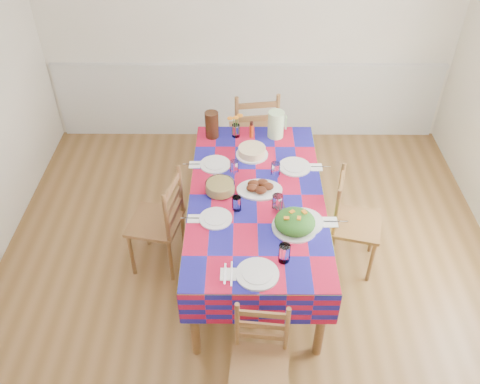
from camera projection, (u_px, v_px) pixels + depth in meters
name	position (u px, v px, depth m)	size (l,w,h in m)	color
room	(252.00, 169.00, 3.42)	(4.58, 5.08, 2.78)	brown
wainscot	(248.00, 98.00, 5.88)	(4.41, 0.06, 0.92)	silver
dining_table	(256.00, 203.00, 4.14)	(1.09, 2.02, 0.79)	brown
setting_near_head	(266.00, 266.00, 3.45)	(0.48, 0.32, 0.14)	white
setting_left_near	(223.00, 213.00, 3.88)	(0.46, 0.27, 0.12)	white
setting_left_far	(221.00, 165.00, 4.34)	(0.48, 0.29, 0.13)	white
setting_right_near	(295.00, 215.00, 3.85)	(0.57, 0.33, 0.15)	white
setting_right_far	(289.00, 168.00, 4.31)	(0.52, 0.30, 0.13)	white
meat_platter	(259.00, 188.00, 4.11)	(0.37, 0.27, 0.07)	white
salad_platter	(295.00, 222.00, 3.75)	(0.34, 0.34, 0.14)	white
pasta_bowl	(220.00, 187.00, 4.09)	(0.24, 0.24, 0.09)	white
cake	(252.00, 152.00, 4.48)	(0.29, 0.29, 0.08)	white
serving_utensils	(279.00, 203.00, 4.00)	(0.13, 0.29, 0.01)	black
flower_vase	(236.00, 127.00, 4.67)	(0.15, 0.12, 0.23)	white
hot_sauce	(251.00, 130.00, 4.67)	(0.04, 0.04, 0.16)	#BF350F
green_pitcher	(276.00, 124.00, 4.65)	(0.15, 0.15, 0.25)	#BEEEA8
tea_pitcher	(212.00, 125.00, 4.65)	(0.13, 0.13, 0.25)	black
name_card	(257.00, 289.00, 3.33)	(0.09, 0.03, 0.02)	white
chair_near	(260.00, 362.00, 3.34)	(0.41, 0.40, 0.85)	brown
chair_far	(254.00, 135.00, 5.23)	(0.52, 0.50, 1.06)	brown
chair_left	(160.00, 223.00, 4.28)	(0.49, 0.50, 0.98)	brown
chair_right	(351.00, 223.00, 4.29)	(0.49, 0.50, 0.95)	brown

